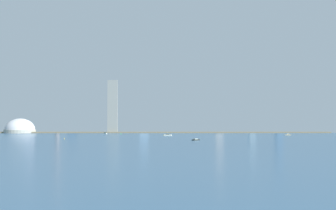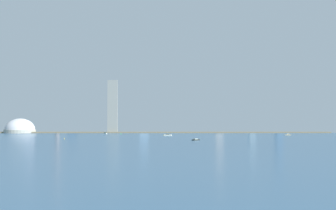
% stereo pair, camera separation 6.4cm
% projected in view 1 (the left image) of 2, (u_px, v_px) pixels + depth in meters
% --- Properties ---
extents(ground_plane, '(6000.00, 6000.00, 0.00)m').
position_uv_depth(ground_plane, '(148.00, 149.00, 489.35)').
color(ground_plane, '#355A79').
extents(waterfront_pier, '(914.89, 42.32, 2.90)m').
position_uv_depth(waterfront_pier, '(156.00, 132.00, 1006.18)').
color(waterfront_pier, '#766C51').
rests_on(waterfront_pier, ground).
extents(observation_tower, '(39.32, 39.32, 316.58)m').
position_uv_depth(observation_tower, '(58.00, 71.00, 1019.46)').
color(observation_tower, gray).
rests_on(observation_tower, ground).
extents(stadium_dome, '(84.24, 84.24, 58.66)m').
position_uv_depth(stadium_dome, '(21.00, 130.00, 1004.12)').
color(stadium_dome, '#A1A295').
rests_on(stadium_dome, ground).
extents(skyscraper_0, '(21.96, 16.85, 123.43)m').
position_uv_depth(skyscraper_0, '(219.00, 110.00, 1080.20)').
color(skyscraper_0, '#C0B2A5').
rests_on(skyscraper_0, ground).
extents(skyscraper_1, '(22.09, 20.30, 50.56)m').
position_uv_depth(skyscraper_1, '(72.00, 124.00, 1049.11)').
color(skyscraper_1, '#425F84').
rests_on(skyscraper_1, ground).
extents(skyscraper_2, '(17.86, 24.07, 112.56)m').
position_uv_depth(skyscraper_2, '(32.00, 113.00, 1054.10)').
color(skyscraper_2, '#A2ABBD').
rests_on(skyscraper_2, ground).
extents(skyscraper_3, '(17.31, 26.87, 140.48)m').
position_uv_depth(skyscraper_3, '(278.00, 108.00, 1118.11)').
color(skyscraper_3, slate).
rests_on(skyscraper_3, ground).
extents(skyscraper_4, '(16.39, 26.16, 88.95)m').
position_uv_depth(skyscraper_4, '(251.00, 116.00, 1068.65)').
color(skyscraper_4, '#9FB6C1').
rests_on(skyscraper_4, ground).
extents(skyscraper_5, '(22.71, 26.01, 74.06)m').
position_uv_depth(skyscraper_5, '(144.00, 120.00, 1021.44)').
color(skyscraper_5, '#95B5D4').
rests_on(skyscraper_5, ground).
extents(skyscraper_6, '(18.25, 15.36, 95.28)m').
position_uv_depth(skyscraper_6, '(28.00, 117.00, 1105.05)').
color(skyscraper_6, '#A0B5CC').
rests_on(skyscraper_6, ground).
extents(skyscraper_7, '(26.23, 27.07, 165.05)m').
position_uv_depth(skyscraper_7, '(113.00, 107.00, 1005.73)').
color(skyscraper_7, gray).
rests_on(skyscraper_7, ground).
extents(boat_0, '(13.84, 9.07, 7.38)m').
position_uv_depth(boat_0, '(288.00, 135.00, 859.33)').
color(boat_0, beige).
rests_on(boat_0, ground).
extents(boat_1, '(15.03, 14.13, 3.24)m').
position_uv_depth(boat_1, '(196.00, 140.00, 673.93)').
color(boat_1, '#222723').
rests_on(boat_1, ground).
extents(boat_2, '(17.29, 8.19, 8.39)m').
position_uv_depth(boat_2, '(168.00, 135.00, 842.44)').
color(boat_2, white).
rests_on(boat_2, ground).
extents(boat_3, '(9.96, 8.01, 9.79)m').
position_uv_depth(boat_3, '(105.00, 133.00, 928.50)').
color(boat_3, white).
rests_on(boat_3, ground).
extents(channel_buoy_0, '(1.99, 1.99, 1.61)m').
position_uv_depth(channel_buoy_0, '(164.00, 135.00, 853.58)').
color(channel_buoy_0, yellow).
rests_on(channel_buoy_0, ground).
extents(channel_buoy_1, '(1.24, 1.24, 2.09)m').
position_uv_depth(channel_buoy_1, '(64.00, 138.00, 712.36)').
color(channel_buoy_1, yellow).
rests_on(channel_buoy_1, ground).
extents(channel_buoy_2, '(1.97, 1.97, 2.93)m').
position_uv_depth(channel_buoy_2, '(121.00, 134.00, 915.17)').
color(channel_buoy_2, green).
rests_on(channel_buoy_2, ground).
extents(airplane, '(24.34, 24.16, 7.83)m').
position_uv_depth(airplane, '(115.00, 71.00, 1064.21)').
color(airplane, silver).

